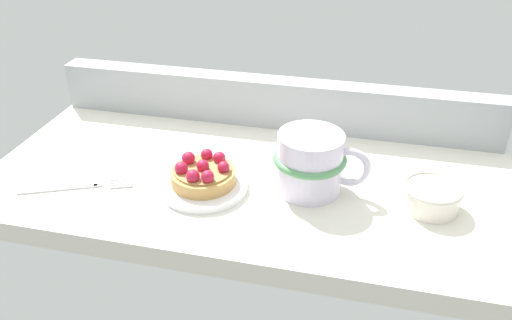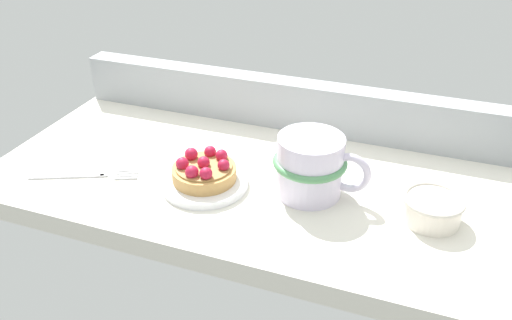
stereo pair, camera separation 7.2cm
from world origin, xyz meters
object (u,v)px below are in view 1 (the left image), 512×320
Objects in this scene: dessert_plate at (204,185)px; raspberry_tart at (203,173)px; sugar_bowl at (431,196)px; coffee_mug at (311,162)px; dessert_fork at (78,186)px.

raspberry_tart reaches higher than dessert_plate.
coffee_mug is at bearing 177.25° from sugar_bowl.
dessert_plate reaches higher than dessert_fork.
dessert_plate is 16.22cm from coffee_mug.
raspberry_tart is 18.93cm from dessert_fork.
raspberry_tart is 1.17× the size of sugar_bowl.
coffee_mug is at bearing 12.80° from dessert_fork.
sugar_bowl is (32.37, 2.65, -0.68)cm from raspberry_tart.
dessert_fork is at bearing -167.14° from dessert_plate.
dessert_fork is (-18.31, -4.18, -2.35)cm from raspberry_tart.
coffee_mug is (15.31, 3.46, 4.10)cm from dessert_plate.
coffee_mug reaches higher than dessert_fork.
dessert_fork is (-18.34, -4.19, -0.25)cm from dessert_plate.
dessert_fork is 1.97× the size of sugar_bowl.
raspberry_tart is at bearing -167.27° from coffee_mug.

